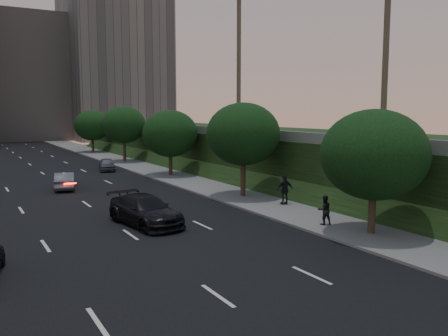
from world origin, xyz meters
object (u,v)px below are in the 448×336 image
sedan_mid_left (65,181)px  sedan_far_right (107,165)px  pedestrian_b (324,210)px  pedestrian_c (285,189)px  sedan_near_right (145,210)px

sedan_mid_left → sedan_far_right: sedan_mid_left is taller
sedan_mid_left → pedestrian_b: bearing=128.0°
pedestrian_c → pedestrian_b: bearing=81.9°
sedan_mid_left → pedestrian_c: bearing=140.2°
sedan_near_right → pedestrian_b: (8.09, -5.12, 0.13)m
sedan_far_right → pedestrian_b: pedestrian_b is taller
sedan_near_right → pedestrian_c: size_ratio=2.87×
sedan_far_right → sedan_mid_left: bearing=-108.9°
sedan_mid_left → sedan_near_right: sedan_near_right is taller
sedan_far_right → pedestrian_c: (4.83, -23.88, 0.46)m
sedan_far_right → pedestrian_b: size_ratio=2.46×
sedan_mid_left → sedan_far_right: 11.71m
pedestrian_b → sedan_near_right: bearing=-15.9°
sedan_mid_left → pedestrian_c: 17.76m
sedan_mid_left → pedestrian_b: (9.50, -19.40, 0.25)m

